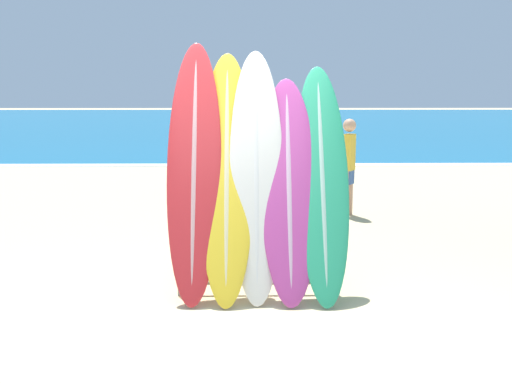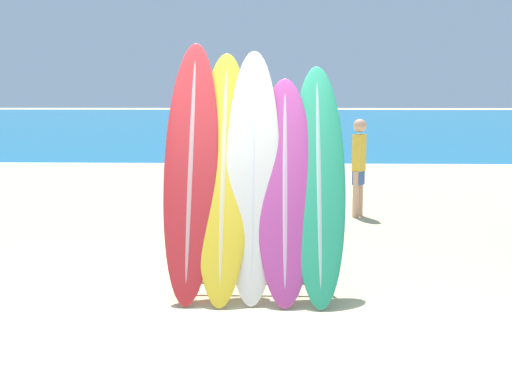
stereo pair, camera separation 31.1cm
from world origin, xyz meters
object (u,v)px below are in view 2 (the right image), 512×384
object	(u,v)px
surfboard_rack	(253,248)
person_far_left	(244,152)
surfboard_slot_1	(223,173)
surfboard_slot_2	(253,172)
surfboard_slot_3	(285,187)
surfboard_slot_4	(319,180)
surfboard_slot_0	(191,167)
person_mid_beach	(256,134)
person_near_water	(359,164)

from	to	relation	value
surfboard_rack	person_far_left	world-z (taller)	person_far_left
surfboard_slot_1	person_far_left	distance (m)	4.79
surfboard_slot_2	surfboard_slot_3	distance (m)	0.33
surfboard_rack	person_far_left	bearing A→B (deg)	93.83
surfboard_rack	surfboard_slot_4	distance (m)	0.89
surfboard_slot_0	surfboard_slot_1	distance (m)	0.31
surfboard_slot_2	surfboard_slot_3	bearing A→B (deg)	-9.29
surfboard_slot_3	surfboard_slot_4	size ratio (longest dim) A/B	0.94
surfboard_rack	surfboard_slot_1	size ratio (longest dim) A/B	0.66
surfboard_slot_1	person_mid_beach	world-z (taller)	surfboard_slot_1
person_near_water	person_mid_beach	size ratio (longest dim) A/B	0.86
surfboard_slot_1	person_near_water	world-z (taller)	surfboard_slot_1
person_near_water	surfboard_slot_2	bearing A→B (deg)	-171.32
surfboard_rack	surfboard_slot_3	size ratio (longest dim) A/B	0.74
surfboard_slot_0	person_near_water	distance (m)	4.21
surfboard_slot_1	surfboard_slot_3	xyz separation A→B (m)	(0.59, -0.07, -0.13)
surfboard_slot_3	person_near_water	distance (m)	3.89
surfboard_slot_2	person_far_left	size ratio (longest dim) A/B	1.41
surfboard_slot_1	surfboard_slot_4	bearing A→B (deg)	-1.97
surfboard_rack	surfboard_slot_1	xyz separation A→B (m)	(-0.29, 0.13, 0.70)
surfboard_slot_1	surfboard_slot_3	world-z (taller)	surfboard_slot_1
surfboard_slot_2	surfboard_slot_1	bearing A→B (deg)	176.02
surfboard_slot_0	person_mid_beach	distance (m)	8.55
surfboard_slot_1	person_far_left	size ratio (longest dim) A/B	1.40
surfboard_slot_4	person_near_water	xyz separation A→B (m)	(0.89, 3.66, -0.26)
surfboard_slot_2	person_far_left	xyz separation A→B (m)	(-0.32, 4.80, -0.26)
person_near_water	surfboard_slot_3	bearing A→B (deg)	-166.90
person_mid_beach	person_near_water	bearing A→B (deg)	71.76
surfboard_slot_0	person_mid_beach	world-z (taller)	surfboard_slot_0
surfboard_slot_1	surfboard_slot_3	distance (m)	0.60
surfboard_slot_4	person_far_left	world-z (taller)	surfboard_slot_4
surfboard_rack	surfboard_slot_4	world-z (taller)	surfboard_slot_4
surfboard_rack	person_mid_beach	bearing A→B (deg)	91.62
surfboard_rack	person_near_water	size ratio (longest dim) A/B	1.00
surfboard_slot_1	person_far_left	bearing A→B (deg)	90.45
person_near_water	person_mid_beach	world-z (taller)	person_mid_beach
surfboard_rack	surfboard_slot_0	size ratio (longest dim) A/B	0.63
surfboard_rack	surfboard_slot_0	distance (m)	0.97
surfboard_slot_0	person_mid_beach	xyz separation A→B (m)	(0.35, 8.54, -0.25)
surfboard_slot_1	surfboard_slot_3	bearing A→B (deg)	-6.75
surfboard_slot_3	person_mid_beach	xyz separation A→B (m)	(-0.54, 8.61, -0.07)
surfboard_rack	person_mid_beach	xyz separation A→B (m)	(-0.25, 8.67, 0.51)
surfboard_slot_0	surfboard_slot_1	bearing A→B (deg)	0.17
surfboard_slot_3	surfboard_slot_0	bearing A→B (deg)	175.61
surfboard_slot_4	person_near_water	size ratio (longest dim) A/B	1.44
surfboard_slot_1	person_near_water	xyz separation A→B (m)	(1.79, 3.63, -0.33)
person_mid_beach	surfboard_slot_3	bearing A→B (deg)	55.80
surfboard_slot_1	person_near_water	size ratio (longest dim) A/B	1.52
surfboard_slot_3	person_near_water	bearing A→B (deg)	71.95
surfboard_slot_4	person_far_left	bearing A→B (deg)	101.05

